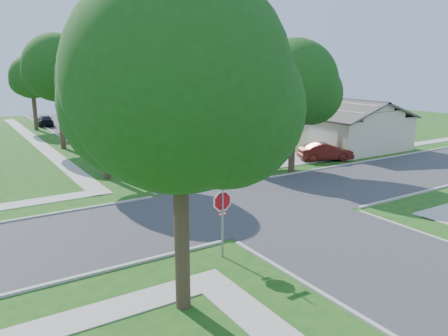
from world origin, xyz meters
TOP-DOWN VIEW (x-y plane):
  - ground at (0.00, 0.00)m, footprint 100.00×100.00m
  - road_ns at (0.00, 0.00)m, footprint 7.00×100.00m
  - sidewalk_ne at (6.10, 26.00)m, footprint 1.20×40.00m
  - sidewalk_nw at (-6.10, 26.00)m, footprint 1.20×40.00m
  - driveway at (7.90, 7.10)m, footprint 8.80×3.60m
  - stop_sign_sw at (-4.70, -4.70)m, footprint 1.05×0.80m
  - stop_sign_ne at (4.70, 4.70)m, footprint 1.05×0.80m
  - tree_e_near at (4.75, 9.01)m, footprint 4.97×4.80m
  - tree_e_mid at (4.76, 21.01)m, footprint 5.59×5.40m
  - tree_e_far at (4.75, 34.01)m, footprint 5.17×5.00m
  - tree_w_near at (-4.64, 9.01)m, footprint 5.38×5.20m
  - tree_w_mid at (-4.64, 21.01)m, footprint 5.80×5.60m
  - tree_w_far at (-4.65, 34.01)m, footprint 4.76×4.60m
  - tree_sw_corner at (-7.44, -6.99)m, footprint 6.21×6.00m
  - tree_ne_corner at (6.36, 4.21)m, footprint 5.80×5.60m
  - house_ne_near at (15.99, 11.00)m, footprint 8.42×13.60m
  - house_ne_far at (15.99, 29.00)m, footprint 8.42×13.60m
  - car_driveway at (10.72, 5.50)m, footprint 4.25×2.85m
  - car_curb_east at (3.20, 31.15)m, footprint 1.67×4.06m
  - car_curb_west at (-3.20, 37.15)m, footprint 2.12×4.29m

SIDE VIEW (x-z plane):
  - ground at x=0.00m, z-range 0.00..0.00m
  - road_ns at x=0.00m, z-range -0.01..0.01m
  - sidewalk_ne at x=6.10m, z-range 0.00..0.04m
  - sidewalk_nw at x=-6.10m, z-range 0.00..0.04m
  - driveway at x=7.90m, z-range 0.00..0.05m
  - car_curb_west at x=-3.20m, z-range 0.00..1.20m
  - car_driveway at x=10.72m, z-range 0.00..1.33m
  - car_curb_east at x=3.20m, z-range 0.00..1.38m
  - house_ne_near at x=15.99m, z-range -0.60..3.63m
  - house_ne_far at x=15.99m, z-range -0.60..3.63m
  - stop_sign_sw at x=-4.70m, z-range 0.54..3.52m
  - stop_sign_ne at x=4.70m, z-range 0.54..3.52m
  - tree_w_far at x=-4.65m, z-range 1.49..9.52m
  - tree_ne_corner at x=6.36m, z-range 1.26..9.92m
  - tree_e_near at x=4.75m, z-range 1.50..9.78m
  - tree_e_far at x=4.75m, z-range 1.62..10.34m
  - tree_w_near at x=-4.64m, z-range 1.63..10.60m
  - tree_e_mid at x=4.76m, z-range 1.64..10.86m
  - tree_sw_corner at x=-7.44m, z-range 1.49..11.04m
  - tree_w_mid at x=-4.64m, z-range 1.71..11.27m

